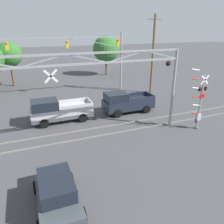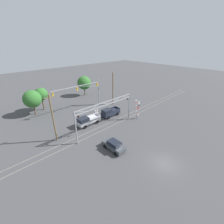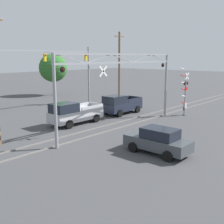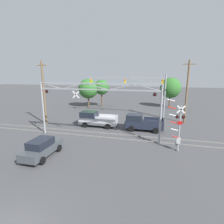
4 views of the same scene
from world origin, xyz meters
The scene contains 11 objects.
rail_track_near centered at (0.00, 13.81, 0.05)m, with size 80.00×0.08×0.10m, color gray.
rail_track_far centered at (0.00, 15.25, 0.05)m, with size 80.00×0.08×0.10m, color gray.
crossing_gantry centered at (-0.02, 13.53, 4.68)m, with size 14.31×0.27×6.42m.
crossing_signal_mast centered at (8.71, 12.18, 2.16)m, with size 1.77×0.35×5.10m.
traffic_signal_span centered at (4.19, 25.80, 5.22)m, with size 13.84×0.39×7.38m.
pickup_truck_lead centered at (-1.68, 17.95, 1.04)m, with size 5.36×2.17×2.10m.
pickup_truck_following centered at (4.84, 17.76, 1.04)m, with size 4.98×2.17×2.10m.
sedan_waiting centered at (-3.31, 7.82, 0.85)m, with size 2.02×4.31×1.68m.
utility_pole_right centered at (10.83, 22.99, 4.82)m, with size 1.80×0.28×9.36m.
background_tree_far_left_verge centered at (-5.69, 33.08, 4.41)m, with size 3.38×3.38×6.12m.
background_tree_far_right_verge centered at (9.37, 35.57, 4.38)m, with size 4.49×4.49×6.63m.
Camera 1 is at (-3.90, -0.58, 7.96)m, focal length 35.00 mm.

